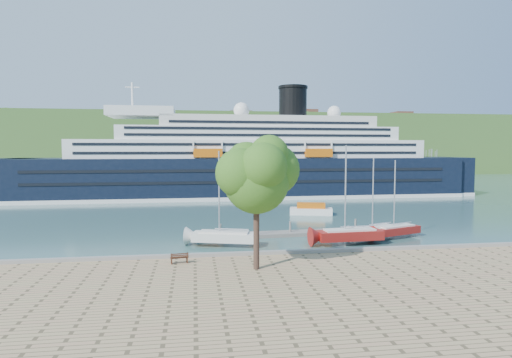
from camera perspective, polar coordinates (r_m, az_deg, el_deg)
name	(u,v)px	position (r m, az deg, el deg)	size (l,w,h in m)	color
ground	(300,264)	(38.52, 5.92, -11.19)	(400.00, 400.00, 0.00)	#2C4E4D
far_hillside	(216,145)	(181.27, -5.40, 4.59)	(400.00, 50.00, 24.00)	#346227
quay_coping	(301,252)	(38.04, 6.01, -9.59)	(220.00, 0.50, 0.30)	slate
cruise_ship	(242,141)	(90.09, -1.95, 5.06)	(104.63, 15.24, 23.50)	black
park_bench	(179,257)	(35.12, -10.20, -10.25)	(1.48, 0.61, 0.95)	#482414
promenade_tree	(256,197)	(32.09, 0.05, -2.46)	(6.60, 6.60, 10.93)	#275C18
floating_pontoon	(273,234)	(50.11, 2.31, -7.37)	(18.51, 2.26, 0.41)	gray
sailboat_white_near	(224,201)	(44.26, -4.30, -2.96)	(7.31, 2.03, 9.44)	silver
sailboat_red	(350,198)	(45.91, 12.45, -2.44)	(7.74, 2.15, 10.00)	maroon
sailboat_white_far	(376,200)	(49.81, 15.70, -2.76)	(6.72, 1.87, 8.68)	silver
tender_launch	(311,209)	(66.56, 7.35, -3.96)	(6.52, 2.23, 1.80)	#C95A0B
sailboat_extra	(397,201)	(51.00, 18.33, -2.80)	(6.53, 1.81, 8.43)	maroon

